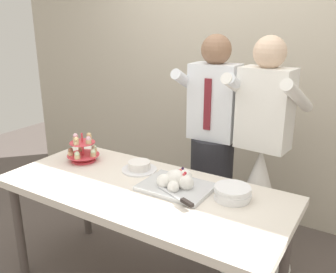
% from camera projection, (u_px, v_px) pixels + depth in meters
% --- Properties ---
extents(rear_wall, '(5.20, 0.10, 2.90)m').
position_uv_depth(rear_wall, '(237.00, 55.00, 3.16)').
color(rear_wall, beige).
rests_on(rear_wall, ground_plane).
extents(dessert_table, '(1.80, 0.80, 0.78)m').
position_uv_depth(dessert_table, '(142.00, 198.00, 2.22)').
color(dessert_table, silver).
rests_on(dessert_table, ground_plane).
extents(cupcake_stand, '(0.23, 0.23, 0.21)m').
position_uv_depth(cupcake_stand, '(83.00, 150.00, 2.58)').
color(cupcake_stand, '#D83F4C').
rests_on(cupcake_stand, dessert_table).
extents(main_cake_tray, '(0.43, 0.36, 0.12)m').
position_uv_depth(main_cake_tray, '(177.00, 183.00, 2.16)').
color(main_cake_tray, silver).
rests_on(main_cake_tray, dessert_table).
extents(plate_stack, '(0.21, 0.21, 0.08)m').
position_uv_depth(plate_stack, '(233.00, 193.00, 2.04)').
color(plate_stack, white).
rests_on(plate_stack, dessert_table).
extents(round_cake, '(0.24, 0.24, 0.06)m').
position_uv_depth(round_cake, '(139.00, 167.00, 2.43)').
color(round_cake, white).
rests_on(round_cake, dessert_table).
extents(person_groom, '(0.47, 0.50, 1.66)m').
position_uv_depth(person_groom, '(212.00, 160.00, 2.70)').
color(person_groom, '#232328').
rests_on(person_groom, ground_plane).
extents(person_bride, '(0.56, 0.56, 1.66)m').
position_uv_depth(person_bride, '(258.00, 192.00, 2.55)').
color(person_bride, white).
rests_on(person_bride, ground_plane).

